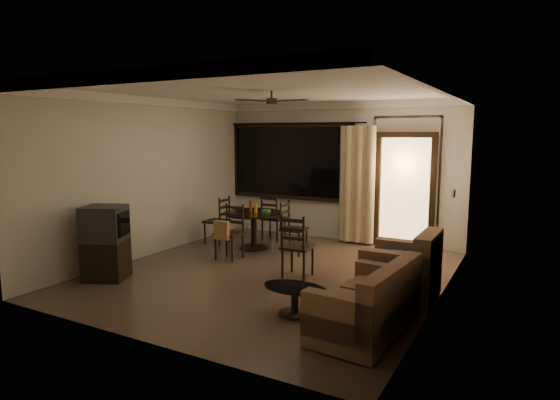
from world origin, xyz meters
The scene contains 12 objects.
ground centered at (0.00, 0.00, 0.00)m, with size 5.50×5.50×0.00m, color #7F6651.
room_shell centered at (0.59, 1.77, 1.83)m, with size 5.50×6.70×5.50m.
dining_table centered at (-1.11, 1.24, 0.55)m, with size 1.12×1.12×0.92m.
dining_chair_west centered at (-1.94, 1.22, 0.28)m, with size 0.43×0.43×0.95m.
dining_chair_east centered at (-0.27, 1.27, 0.28)m, with size 0.43×0.43×0.95m.
dining_chair_south centered at (-1.08, 0.38, 0.31)m, with size 0.43×0.49×0.95m.
dining_chair_north centered at (-1.13, 2.03, 0.28)m, with size 0.43×0.43×0.95m.
tv_cabinet centered at (-2.05, -1.43, 0.56)m, with size 0.74×0.72×1.11m.
sofa centered at (2.04, -1.41, 0.31)m, with size 0.90×1.52×0.78m.
armchair centered at (2.10, -0.13, 0.37)m, with size 0.90×0.90×0.90m.
coffee_table centered at (1.07, -1.32, 0.23)m, with size 0.80×0.48×0.35m.
side_chair centered at (0.42, 0.04, 0.29)m, with size 0.45×0.45×0.98m.
Camera 1 is at (3.52, -6.15, 2.18)m, focal length 30.00 mm.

